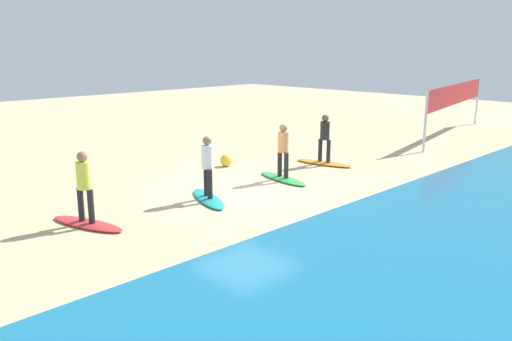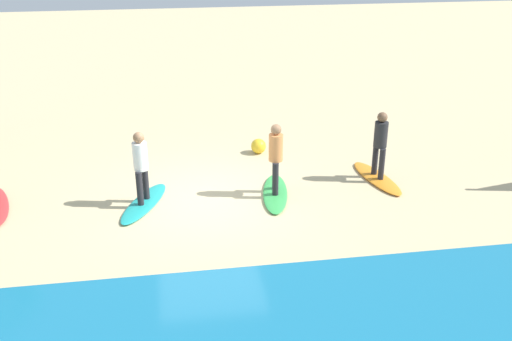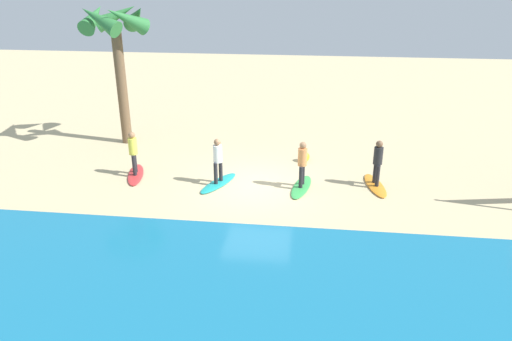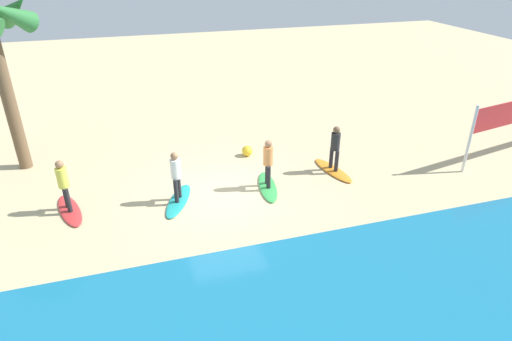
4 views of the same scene
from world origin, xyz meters
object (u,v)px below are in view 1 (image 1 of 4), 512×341
Objects in this scene: surfer_orange at (325,135)px; surfer_red at (84,182)px; surfer_green at (283,147)px; volleyball_net at (456,96)px; surfer_teal at (208,162)px; beach_ball at (226,160)px; surfboard_green at (283,179)px; surfboard_red at (87,224)px; surfboard_teal at (208,198)px; surfboard_orange at (324,163)px.

surfer_red is (8.89, 0.09, 0.00)m from surfer_orange.
volleyball_net is at bearing 179.62° from surfer_green.
surfer_red is at bearing -6.99° from surfer_teal.
surfer_orange is 4.02× the size of beach_ball.
surfer_red is at bearing -83.15° from surfboard_green.
surfer_orange is 8.95m from surfboard_red.
surfboard_teal is (3.00, 0.04, -0.99)m from surfer_green.
surfboard_orange is 8.89m from surfboard_red.
surfer_green is at bearing 10.18° from surfboard_green.
surfer_red is at bearing -99.22° from surfboard_orange.
surfer_orange is at bearing -170.28° from surfer_green.
surfer_orange is at bearing -179.44° from surfer_red.
surfer_green is at bearing 89.22° from beach_ball.
beach_ball is (2.59, -2.18, 0.16)m from surfboard_orange.
surfboard_green is at bearing 71.36° from surfboard_red.
beach_ball reaches higher than surfboard_green.
volleyball_net is (-8.87, 0.53, 0.75)m from surfer_orange.
surfboard_green is at bearing 176.68° from surfer_red.
surfer_teal is 1.00× the size of surfer_red.
surfer_orange is (0.00, -0.00, 0.99)m from surfboard_orange.
volleyball_net reaches higher than surfer_green.
surfboard_orange is 0.23× the size of volleyball_net.
volleyball_net reaches higher than beach_ball.
volleyball_net reaches higher than surfer_orange.
surfboard_green and surfboard_teal have the same top height.
surfer_teal is (3.00, 0.04, 0.99)m from surfboard_green.
beach_ball is at bearing 94.45° from surfboard_red.
volleyball_net reaches higher than surfboard_teal.
surfer_orange is 2.67m from surfer_green.
surfboard_orange is 2.67m from surfboard_green.
volleyball_net is 21.93× the size of beach_ball.
beach_ball is (-3.03, -2.66, -0.83)m from surfer_teal.
surfer_red reaches higher than surfboard_green.
surfboard_green is at bearing -0.38° from volleyball_net.
surfboard_green is 2.63m from beach_ball.
volleyball_net is (-8.87, 0.53, 1.74)m from surfboard_orange.
surfboard_orange is 1.00× the size of surfboard_green.
surfer_teal is at bearing 173.01° from surfer_red.
surfer_red is (6.26, -0.36, 0.00)m from surfer_green.
surfboard_red is 6.70m from beach_ball.
surfboard_teal is 1.28× the size of surfer_red.
surfer_red is (6.26, -0.36, 0.99)m from surfboard_green.
surfer_orange is at bearing -3.40° from volleyball_net.
surfer_red reaches higher than surfboard_teal.
surfboard_teal and surfboard_red have the same top height.
surfboard_green is 5.15× the size of beach_ball.
surfboard_green is at bearing -179.30° from surfer_teal.
beach_ball reaches higher than surfboard_red.
surfboard_orange is 3.39m from beach_ball.
surfer_red reaches higher than surfboard_orange.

